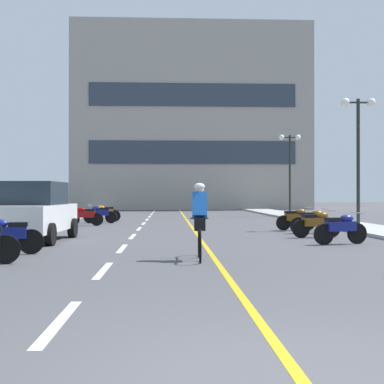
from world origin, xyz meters
TOP-DOWN VIEW (x-y plane):
  - ground_plane at (0.00, 21.00)m, footprint 140.00×140.00m
  - curb_left at (-7.20, 24.00)m, footprint 2.40×72.00m
  - curb_right at (7.20, 24.00)m, footprint 2.40×72.00m
  - lane_dash_0 at (-2.00, 2.00)m, footprint 0.14×2.20m
  - lane_dash_1 at (-2.00, 6.00)m, footprint 0.14×2.20m
  - lane_dash_2 at (-2.00, 10.00)m, footprint 0.14×2.20m
  - lane_dash_3 at (-2.00, 14.00)m, footprint 0.14×2.20m
  - lane_dash_4 at (-2.00, 18.00)m, footprint 0.14×2.20m
  - lane_dash_5 at (-2.00, 22.00)m, footprint 0.14×2.20m
  - lane_dash_6 at (-2.00, 26.00)m, footprint 0.14×2.20m
  - lane_dash_7 at (-2.00, 30.00)m, footprint 0.14×2.20m
  - lane_dash_8 at (-2.00, 34.00)m, footprint 0.14×2.20m
  - lane_dash_9 at (-2.00, 38.00)m, footprint 0.14×2.20m
  - lane_dash_10 at (-2.00, 42.00)m, footprint 0.14×2.20m
  - lane_dash_11 at (-2.00, 46.00)m, footprint 0.14×2.20m
  - centre_line_yellow at (0.25, 24.00)m, footprint 0.12×66.00m
  - office_building at (1.50, 49.14)m, footprint 23.00×8.41m
  - street_lamp_mid at (7.04, 17.33)m, footprint 1.46×0.36m
  - street_lamp_far at (7.25, 30.39)m, footprint 1.46×0.36m
  - parked_car_near at (-4.87, 12.29)m, footprint 2.06×4.27m
  - motorcycle_2 at (-4.62, 8.70)m, footprint 1.69×0.60m
  - motorcycle_3 at (4.18, 10.90)m, footprint 1.67×0.70m
  - motorcycle_4 at (4.15, 13.28)m, footprint 1.69×0.60m
  - motorcycle_5 at (4.53, 15.14)m, footprint 1.70×0.60m
  - motorcycle_6 at (4.36, 16.92)m, footprint 1.68×0.64m
  - motorcycle_7 at (-4.62, 20.28)m, footprint 1.70×0.60m
  - motorcycle_8 at (-4.20, 22.47)m, footprint 1.70×0.60m
  - motorcycle_9 at (-4.18, 23.96)m, footprint 1.69×0.60m
  - cyclist_rider at (-0.09, 7.57)m, footprint 0.42×1.77m

SIDE VIEW (x-z plane):
  - ground_plane at x=0.00m, z-range 0.00..0.00m
  - lane_dash_0 at x=-2.00m, z-range 0.00..0.01m
  - lane_dash_1 at x=-2.00m, z-range 0.00..0.01m
  - lane_dash_2 at x=-2.00m, z-range 0.00..0.01m
  - lane_dash_3 at x=-2.00m, z-range 0.00..0.01m
  - lane_dash_4 at x=-2.00m, z-range 0.00..0.01m
  - lane_dash_5 at x=-2.00m, z-range 0.00..0.01m
  - lane_dash_6 at x=-2.00m, z-range 0.00..0.01m
  - lane_dash_7 at x=-2.00m, z-range 0.00..0.01m
  - lane_dash_8 at x=-2.00m, z-range 0.00..0.01m
  - lane_dash_9 at x=-2.00m, z-range 0.00..0.01m
  - lane_dash_10 at x=-2.00m, z-range 0.00..0.01m
  - lane_dash_11 at x=-2.00m, z-range 0.00..0.01m
  - centre_line_yellow at x=0.25m, z-range 0.00..0.01m
  - curb_left at x=-7.20m, z-range 0.00..0.12m
  - curb_right at x=7.20m, z-range 0.00..0.12m
  - motorcycle_2 at x=-4.62m, z-range 0.01..0.93m
  - motorcycle_3 at x=4.18m, z-range 0.01..0.93m
  - motorcycle_4 at x=4.15m, z-range 0.01..0.93m
  - motorcycle_5 at x=4.53m, z-range 0.01..0.93m
  - motorcycle_6 at x=4.36m, z-range 0.01..0.93m
  - motorcycle_7 at x=-4.62m, z-range 0.01..0.93m
  - motorcycle_8 at x=-4.20m, z-range 0.01..0.93m
  - motorcycle_9 at x=-4.18m, z-range 0.01..0.93m
  - cyclist_rider at x=-0.09m, z-range 0.03..1.74m
  - parked_car_near at x=-4.87m, z-range 0.01..1.83m
  - street_lamp_far at x=7.25m, z-range 1.33..6.60m
  - street_lamp_mid at x=7.04m, z-range 1.33..6.62m
  - office_building at x=1.50m, z-range 0.00..17.94m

